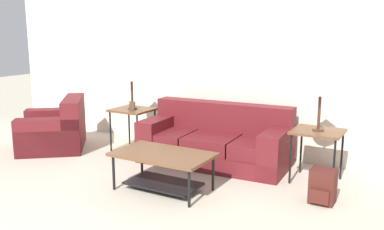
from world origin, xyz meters
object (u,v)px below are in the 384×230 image
armchair (55,131)px  side_table_right (318,135)px  table_lamp_right (321,86)px  coffee_table (163,163)px  table_lamp_left (131,74)px  backpack (323,187)px  couch (216,142)px  side_table_left (133,113)px

armchair → side_table_right: 3.98m
armchair → table_lamp_right: bearing=7.8°
armchair → coffee_table: armchair is taller
armchair → table_lamp_left: 1.53m
coffee_table → side_table_right: bearing=38.5°
table_lamp_left → backpack: size_ratio=1.75×
backpack → table_lamp_left: bearing=168.2°
side_table_right → backpack: side_table_right is taller
armchair → table_lamp_right: table_lamp_right is taller
armchair → table_lamp_right: 4.07m
couch → side_table_right: size_ratio=3.21×
side_table_left → table_lamp_right: bearing=0.0°
side_table_left → backpack: (3.05, -0.63, -0.40)m
table_lamp_left → backpack: 3.27m
side_table_right → table_lamp_right: size_ratio=0.98×
armchair → table_lamp_left: bearing=25.9°
table_lamp_right → backpack: size_ratio=1.75×
table_lamp_right → backpack: bearing=-70.1°
coffee_table → backpack: coffee_table is taller
side_table_left → table_lamp_right: size_ratio=0.98×
coffee_table → backpack: bearing=17.6°
couch → table_lamp_right: table_lamp_right is taller
armchair → coffee_table: 2.53m
table_lamp_left → table_lamp_right: size_ratio=1.00×
side_table_left → backpack: bearing=-11.8°
coffee_table → side_table_right: (1.48, 1.18, 0.25)m
side_table_left → table_lamp_left: (-0.00, 0.00, 0.61)m
side_table_left → table_lamp_right: 2.88m
table_lamp_right → backpack: 1.21m
table_lamp_right → table_lamp_left: bearing=180.0°
side_table_left → backpack: 3.14m
couch → coffee_table: 1.23m
coffee_table → table_lamp_left: size_ratio=1.72×
couch → coffee_table: bearing=-93.1°
backpack → couch: bearing=157.4°
couch → table_lamp_left: bearing=-178.0°
table_lamp_left → couch: bearing=2.0°
armchair → table_lamp_left: table_lamp_left is taller
table_lamp_left → table_lamp_right: 2.82m
side_table_left → couch: bearing=2.0°
table_lamp_right → side_table_left: bearing=-180.0°
armchair → table_lamp_right: (3.93, 0.54, 0.91)m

